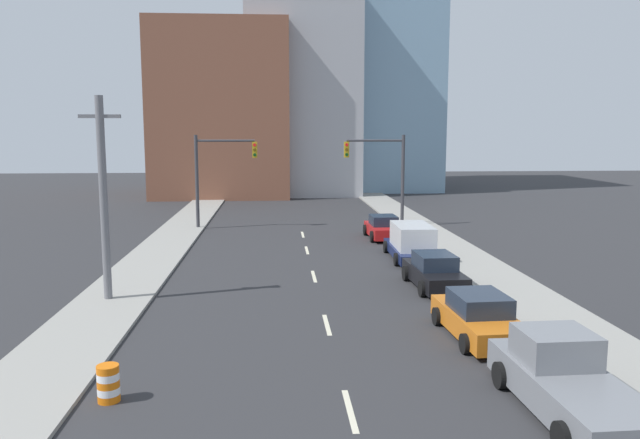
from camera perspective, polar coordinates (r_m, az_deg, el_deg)
sidewalk_left at (r=51.86m, az=-11.34°, el=0.45°), size 3.08×91.59×0.12m
sidewalk_right at (r=52.43m, az=7.05°, el=0.62°), size 3.08×91.59×0.12m
lane_stripe_at_9m at (r=15.98m, az=2.76°, el=-17.03°), size 0.16×2.40×0.01m
lane_stripe_at_16m at (r=22.36m, az=0.63°, el=-9.59°), size 0.16×2.40×0.01m
lane_stripe_at_23m at (r=29.52m, az=-0.56°, el=-5.22°), size 0.16×2.40×0.01m
lane_stripe_at_30m at (r=35.93m, az=-1.21°, el=-2.82°), size 0.16×2.40×0.01m
lane_stripe_at_36m at (r=41.36m, az=-1.59°, el=-1.38°), size 0.16×2.40×0.01m
building_brick_left at (r=69.71m, az=-8.81°, el=9.70°), size 14.00×16.00×17.81m
building_office_center at (r=73.62m, az=-1.79°, el=11.15°), size 12.00×20.00×21.55m
building_glass_right at (r=78.93m, az=4.99°, el=14.63°), size 13.00×20.00×31.76m
traffic_signal_left at (r=44.10m, az=-9.69°, el=4.62°), size 4.33×0.35×6.55m
traffic_signal_right at (r=44.59m, az=6.10°, el=4.73°), size 4.33×0.35×6.55m
utility_pole_left_mid at (r=25.96m, az=-19.18°, el=1.90°), size 1.60×0.32×8.16m
traffic_barrel at (r=17.11m, az=-18.79°, el=-14.00°), size 0.56×0.56×0.95m
pickup_truck_gray at (r=16.68m, az=21.65°, el=-13.67°), size 2.40×5.59×1.84m
sedan_orange at (r=21.52m, az=14.31°, el=-8.66°), size 2.30×4.74×1.50m
sedan_black at (r=27.73m, az=10.42°, el=-4.76°), size 2.19×4.63×1.52m
box_truck_navy at (r=33.59m, az=8.40°, el=-2.11°), size 2.48×5.67×1.90m
sedan_red at (r=39.97m, az=5.80°, el=-0.77°), size 2.15×4.31×1.48m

